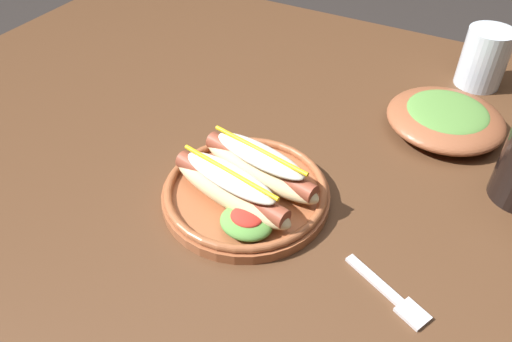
% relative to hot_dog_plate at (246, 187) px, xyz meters
% --- Properties ---
extents(dining_table, '(1.47, 1.09, 0.74)m').
position_rel_hot_dog_plate_xyz_m(dining_table, '(-0.01, 0.11, -0.11)').
color(dining_table, '#51331E').
rests_on(dining_table, ground_plane).
extents(hot_dog_plate, '(0.24, 0.24, 0.08)m').
position_rel_hot_dog_plate_xyz_m(hot_dog_plate, '(0.00, 0.00, 0.00)').
color(hot_dog_plate, '#9E5633').
rests_on(hot_dog_plate, dining_table).
extents(fork, '(0.12, 0.07, 0.00)m').
position_rel_hot_dog_plate_xyz_m(fork, '(0.23, -0.06, -0.02)').
color(fork, silver).
rests_on(fork, dining_table).
extents(water_cup, '(0.08, 0.08, 0.11)m').
position_rel_hot_dog_plate_xyz_m(water_cup, '(0.23, 0.49, 0.03)').
color(water_cup, silver).
rests_on(water_cup, dining_table).
extents(side_bowl, '(0.19, 0.19, 0.05)m').
position_rel_hot_dog_plate_xyz_m(side_bowl, '(0.21, 0.31, -0.00)').
color(side_bowl, brown).
rests_on(side_bowl, dining_table).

